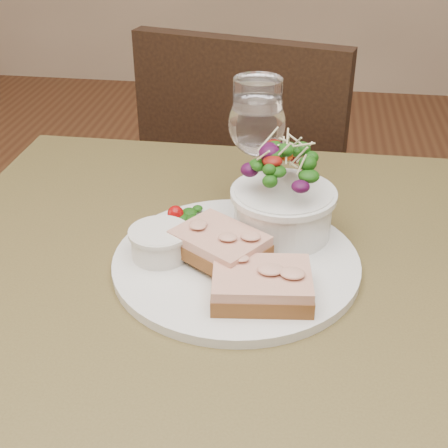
# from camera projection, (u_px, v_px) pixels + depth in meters

# --- Properties ---
(cafe_table) EXTENTS (0.80, 0.80, 0.75)m
(cafe_table) POSITION_uv_depth(u_px,v_px,m) (229.00, 349.00, 0.78)
(cafe_table) COLOR #483D1F
(cafe_table) RESTS_ON ground
(chair_far) EXTENTS (0.51, 0.51, 0.90)m
(chair_far) POSITION_uv_depth(u_px,v_px,m) (260.00, 266.00, 1.57)
(chair_far) COLOR black
(chair_far) RESTS_ON ground
(dinner_plate) EXTENTS (0.30, 0.30, 0.01)m
(dinner_plate) POSITION_uv_depth(u_px,v_px,m) (236.00, 262.00, 0.76)
(dinner_plate) COLOR silver
(dinner_plate) RESTS_ON cafe_table
(sandwich_front) EXTENTS (0.12, 0.09, 0.03)m
(sandwich_front) POSITION_uv_depth(u_px,v_px,m) (262.00, 285.00, 0.68)
(sandwich_front) COLOR #4D2A14
(sandwich_front) RESTS_ON dinner_plate
(sandwich_back) EXTENTS (0.13, 0.12, 0.03)m
(sandwich_back) POSITION_uv_depth(u_px,v_px,m) (220.00, 245.00, 0.74)
(sandwich_back) COLOR #4D2A14
(sandwich_back) RESTS_ON dinner_plate
(ramekin) EXTENTS (0.07, 0.07, 0.04)m
(ramekin) POSITION_uv_depth(u_px,v_px,m) (160.00, 242.00, 0.75)
(ramekin) COLOR silver
(ramekin) RESTS_ON dinner_plate
(salad_bowl) EXTENTS (0.12, 0.12, 0.13)m
(salad_bowl) POSITION_uv_depth(u_px,v_px,m) (284.00, 192.00, 0.78)
(salad_bowl) COLOR silver
(salad_bowl) RESTS_ON dinner_plate
(garnish) EXTENTS (0.05, 0.04, 0.02)m
(garnish) POSITION_uv_depth(u_px,v_px,m) (184.00, 214.00, 0.83)
(garnish) COLOR black
(garnish) RESTS_ON dinner_plate
(wine_glass) EXTENTS (0.08, 0.08, 0.18)m
(wine_glass) POSITION_uv_depth(u_px,v_px,m) (257.00, 127.00, 0.83)
(wine_glass) COLOR white
(wine_glass) RESTS_ON cafe_table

